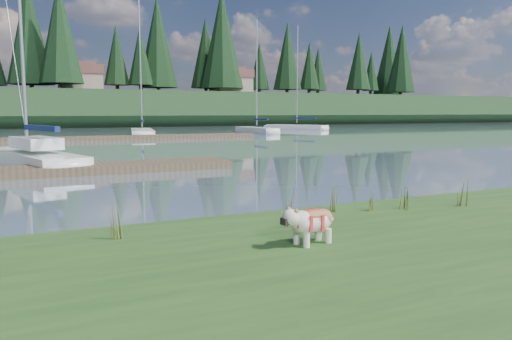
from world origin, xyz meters
TOP-DOWN VIEW (x-y plane):
  - ground at (0.00, 30.00)m, footprint 200.00×200.00m
  - bank at (0.00, -6.00)m, footprint 60.00×9.00m
  - ridge at (0.00, 73.00)m, footprint 200.00×20.00m
  - bulldog at (0.11, -3.81)m, footprint 0.90×0.45m
  - sailboat_main at (-3.03, 12.99)m, footprint 3.96×8.97m
  - dock_near at (-4.00, 9.00)m, footprint 16.00×2.00m
  - dock_far at (2.00, 30.00)m, footprint 26.00×2.20m
  - sailboat_bg_3 at (7.19, 36.63)m, footprint 3.69×9.61m
  - sailboat_bg_4 at (18.98, 37.25)m, footprint 1.78×7.81m
  - sailboat_bg_5 at (27.52, 44.20)m, footprint 5.57×8.77m
  - weed_0 at (0.40, -2.71)m, footprint 0.17×0.14m
  - weed_1 at (1.67, -2.04)m, footprint 0.17×0.14m
  - weed_2 at (3.05, -2.49)m, footprint 0.17×0.14m
  - weed_3 at (-2.25, -2.37)m, footprint 0.17×0.14m
  - weed_4 at (2.31, -2.36)m, footprint 0.17×0.14m
  - weed_5 at (4.23, -2.75)m, footprint 0.17×0.14m
  - mud_lip at (0.00, -1.60)m, footprint 60.00×0.50m
  - conifer_4 at (3.00, 66.00)m, footprint 6.16×6.16m
  - conifer_5 at (15.00, 70.00)m, footprint 3.96×3.96m
  - conifer_6 at (28.00, 68.00)m, footprint 7.04×7.04m
  - conifer_7 at (42.00, 71.00)m, footprint 5.28×5.28m
  - conifer_8 at (55.00, 67.00)m, footprint 4.62×4.62m
  - conifer_9 at (68.00, 70.00)m, footprint 5.94×5.94m
  - house_1 at (6.00, 71.00)m, footprint 6.30×5.30m
  - house_2 at (30.00, 69.00)m, footprint 6.30×5.30m

SIDE VIEW (x-z plane):
  - ground at x=0.00m, z-range 0.00..0.00m
  - mud_lip at x=0.00m, z-range 0.00..0.14m
  - dock_near at x=-4.00m, z-range 0.00..0.30m
  - dock_far at x=2.00m, z-range 0.00..0.30m
  - bank at x=0.00m, z-range 0.00..0.35m
  - sailboat_bg_5 at x=27.52m, z-range -6.01..6.65m
  - sailboat_bg_3 at x=7.19m, z-range -6.52..7.17m
  - sailboat_bg_4 at x=18.98m, z-range -5.41..6.06m
  - sailboat_main at x=-3.03m, z-range -5.92..6.77m
  - weed_4 at x=2.31m, z-range 0.32..0.72m
  - weed_1 at x=1.67m, z-range 0.31..0.86m
  - weed_3 at x=-2.25m, z-range 0.30..0.90m
  - weed_2 at x=3.05m, z-range 0.30..0.92m
  - weed_5 at x=4.23m, z-range 0.30..0.93m
  - weed_0 at x=0.40m, z-range 0.29..0.98m
  - bulldog at x=0.11m, z-range 0.42..0.95m
  - ridge at x=0.00m, z-range 0.00..5.00m
  - house_1 at x=6.00m, z-range 4.99..9.64m
  - house_2 at x=30.00m, z-range 4.99..9.64m
  - conifer_5 at x=15.00m, z-range 5.65..16.00m
  - conifer_8 at x=55.00m, z-range 5.62..17.40m
  - conifer_7 at x=42.00m, z-range 5.59..18.79m
  - conifer_9 at x=68.00m, z-range 5.55..20.18m
  - conifer_4 at x=3.00m, z-range 5.54..20.64m
  - conifer_6 at x=28.00m, z-range 5.49..22.49m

